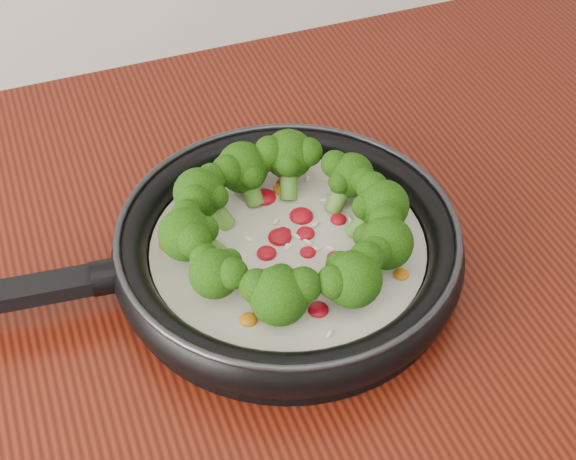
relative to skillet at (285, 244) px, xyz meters
name	(u,v)px	position (x,y,z in m)	size (l,w,h in m)	color
skillet	(285,244)	(0.00, 0.00, 0.00)	(0.50, 0.34, 0.09)	black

